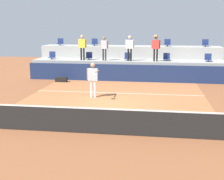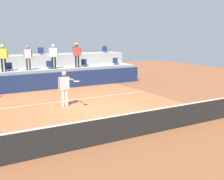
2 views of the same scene
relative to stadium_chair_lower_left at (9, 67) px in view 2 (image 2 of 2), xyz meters
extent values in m
plane|color=brown|center=(2.70, -7.23, -1.46)|extent=(40.00, 40.00, 0.00)
cube|color=#A36038|center=(2.70, -6.23, -1.46)|extent=(9.00, 10.00, 0.01)
cube|color=silver|center=(2.70, -4.83, -1.46)|extent=(9.00, 0.06, 0.00)
cube|color=black|center=(2.70, -11.23, -1.01)|extent=(10.40, 0.01, 0.87)
cube|color=white|center=(2.70, -11.23, -0.57)|extent=(10.40, 0.02, 0.05)
cube|color=navy|center=(2.70, -1.23, -0.91)|extent=(13.00, 0.16, 1.10)
cube|color=#9E9E99|center=(2.70, 0.07, -0.84)|extent=(13.00, 1.80, 1.25)
cube|color=#9E9E99|center=(2.70, 1.87, -0.41)|extent=(13.00, 1.80, 2.10)
cylinder|color=#2D2D33|center=(0.00, -0.08, -0.16)|extent=(0.08, 0.08, 0.10)
cube|color=navy|center=(0.00, -0.08, -0.09)|extent=(0.44, 0.40, 0.04)
cube|color=navy|center=(0.00, 0.10, 0.12)|extent=(0.44, 0.04, 0.38)
cylinder|color=#2D2D33|center=(2.71, -0.08, -0.16)|extent=(0.08, 0.08, 0.10)
cube|color=navy|center=(2.71, -0.08, -0.09)|extent=(0.44, 0.40, 0.04)
cube|color=navy|center=(2.71, 0.10, 0.12)|extent=(0.44, 0.04, 0.38)
cylinder|color=#2D2D33|center=(5.32, -0.08, -0.16)|extent=(0.08, 0.08, 0.10)
cube|color=navy|center=(5.32, -0.08, -0.09)|extent=(0.44, 0.40, 0.04)
cube|color=navy|center=(5.32, 0.10, 0.12)|extent=(0.44, 0.04, 0.38)
cylinder|color=#2D2D33|center=(8.02, -0.08, -0.16)|extent=(0.08, 0.08, 0.10)
cube|color=navy|center=(8.02, -0.08, -0.09)|extent=(0.44, 0.40, 0.04)
cube|color=navy|center=(8.02, 0.10, 0.12)|extent=(0.44, 0.04, 0.38)
cylinder|color=#2D2D33|center=(0.03, 1.72, 0.69)|extent=(0.08, 0.08, 0.10)
cube|color=navy|center=(0.03, 1.72, 0.76)|extent=(0.44, 0.40, 0.04)
cube|color=navy|center=(0.03, 1.90, 0.97)|extent=(0.44, 0.04, 0.38)
cylinder|color=#2D2D33|center=(2.65, 1.72, 0.69)|extent=(0.08, 0.08, 0.10)
cube|color=navy|center=(2.65, 1.72, 0.76)|extent=(0.44, 0.40, 0.04)
cube|color=navy|center=(2.65, 1.90, 0.97)|extent=(0.44, 0.04, 0.38)
cylinder|color=#2D2D33|center=(5.40, 1.72, 0.69)|extent=(0.08, 0.08, 0.10)
cube|color=navy|center=(5.40, 1.72, 0.76)|extent=(0.44, 0.40, 0.04)
cube|color=navy|center=(5.40, 1.90, 0.97)|extent=(0.44, 0.04, 0.38)
cylinder|color=#2D2D33|center=(8.05, 1.72, 0.69)|extent=(0.08, 0.08, 0.10)
cube|color=navy|center=(8.05, 1.72, 0.76)|extent=(0.44, 0.40, 0.04)
cube|color=navy|center=(8.05, 1.90, 0.97)|extent=(0.44, 0.04, 0.38)
cylinder|color=white|center=(1.44, -5.97, -1.03)|extent=(0.11, 0.11, 0.87)
cylinder|color=white|center=(1.64, -5.97, -1.03)|extent=(0.11, 0.11, 0.87)
cube|color=#B2B2B7|center=(1.54, -5.97, -0.29)|extent=(0.47, 0.18, 0.62)
sphere|color=#A87A5B|center=(1.54, -5.97, 0.18)|extent=(0.24, 0.24, 0.24)
cylinder|color=#A87A5B|center=(1.27, -5.96, -0.27)|extent=(0.07, 0.07, 0.58)
cylinder|color=#A87A5B|center=(1.81, -6.24, -0.08)|extent=(0.07, 0.55, 0.07)
cylinder|color=black|center=(1.80, -6.62, -0.08)|extent=(0.04, 0.26, 0.04)
ellipsoid|color=silver|center=(1.80, -6.90, -0.08)|extent=(0.26, 0.32, 0.03)
cylinder|color=black|center=(-0.45, -0.38, 0.20)|extent=(0.12, 0.12, 0.84)
cylinder|color=black|center=(-0.26, -0.39, 0.20)|extent=(0.12, 0.12, 0.84)
cube|color=yellow|center=(-0.36, -0.38, 0.92)|extent=(0.47, 0.22, 0.59)
sphere|color=tan|center=(-0.36, -0.38, 1.37)|extent=(0.24, 0.24, 0.23)
cylinder|color=tan|center=(-0.10, -0.40, 0.93)|extent=(0.08, 0.08, 0.56)
cylinder|color=#2D2D33|center=(1.07, -0.36, 0.18)|extent=(0.13, 0.13, 0.79)
cylinder|color=#2D2D33|center=(1.24, -0.40, 0.18)|extent=(0.13, 0.13, 0.79)
cube|color=#B2B2B7|center=(1.16, -0.38, 0.85)|extent=(0.46, 0.28, 0.56)
sphere|color=#846047|center=(1.16, -0.38, 1.28)|extent=(0.26, 0.26, 0.21)
cylinder|color=#846047|center=(0.91, -0.33, 0.87)|extent=(0.08, 0.08, 0.52)
cylinder|color=#846047|center=(1.40, -0.44, 0.87)|extent=(0.08, 0.08, 0.52)
cylinder|color=black|center=(2.78, -0.37, 0.20)|extent=(0.12, 0.12, 0.82)
cylinder|color=black|center=(2.96, -0.39, 0.20)|extent=(0.12, 0.12, 0.82)
cube|color=white|center=(2.87, -0.38, 0.90)|extent=(0.46, 0.22, 0.58)
sphere|color=beige|center=(2.87, -0.38, 1.35)|extent=(0.24, 0.24, 0.22)
cylinder|color=beige|center=(2.61, -0.36, 0.92)|extent=(0.08, 0.08, 0.55)
cylinder|color=beige|center=(3.13, -0.41, 0.92)|extent=(0.08, 0.08, 0.55)
cylinder|color=black|center=(4.49, -0.37, 0.20)|extent=(0.12, 0.12, 0.82)
cylinder|color=black|center=(4.68, -0.40, 0.20)|extent=(0.12, 0.12, 0.82)
cube|color=red|center=(4.59, -0.38, 0.90)|extent=(0.46, 0.23, 0.58)
sphere|color=#846047|center=(4.59, -0.38, 1.34)|extent=(0.25, 0.25, 0.22)
cylinder|color=#846047|center=(4.33, -0.35, 0.91)|extent=(0.08, 0.08, 0.55)
cylinder|color=#846047|center=(4.84, -0.41, 0.91)|extent=(0.08, 0.08, 0.55)
cylinder|color=tan|center=(4.59, -0.38, 1.42)|extent=(0.44, 0.44, 0.01)
cylinder|color=tan|center=(4.59, -0.38, 1.47)|extent=(0.26, 0.26, 0.09)
sphere|color=#CCE033|center=(-0.09, -9.01, -0.56)|extent=(0.07, 0.07, 0.07)
camera|label=1|loc=(4.71, -20.88, 2.14)|focal=49.30mm
camera|label=2|loc=(-3.09, -18.68, 1.98)|focal=44.35mm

